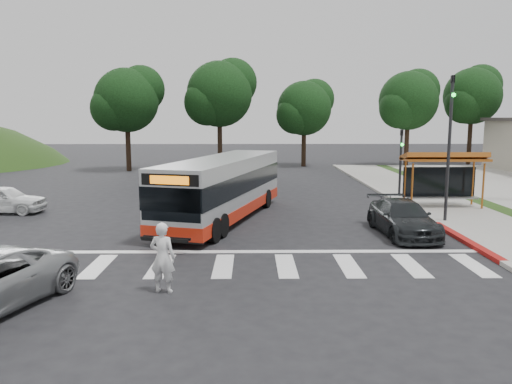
{
  "coord_description": "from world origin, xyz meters",
  "views": [
    {
      "loc": [
        0.88,
        -20.38,
        4.68
      ],
      "look_at": [
        1.09,
        0.28,
        1.6
      ],
      "focal_mm": 35.0,
      "sensor_mm": 36.0,
      "label": 1
    }
  ],
  "objects": [
    {
      "name": "sidewalk_east",
      "position": [
        11.0,
        8.0,
        0.06
      ],
      "size": [
        4.0,
        40.0,
        0.12
      ],
      "primitive_type": "cube",
      "color": "gray",
      "rests_on": "ground"
    },
    {
      "name": "tree_ne_a",
      "position": [
        16.08,
        28.06,
        6.39
      ],
      "size": [
        6.16,
        5.74,
        9.3
      ],
      "color": "black",
      "rests_on": "parking_lot"
    },
    {
      "name": "traffic_signal_ne_short",
      "position": [
        9.6,
        8.49,
        2.48
      ],
      "size": [
        0.18,
        0.37,
        4.0
      ],
      "color": "black",
      "rests_on": "ground"
    },
    {
      "name": "west_car_white",
      "position": [
        -11.39,
        4.07,
        0.69
      ],
      "size": [
        4.14,
        1.84,
        1.38
      ],
      "primitive_type": "imported",
      "rotation": [
        0.0,
        0.0,
        1.52
      ],
      "color": "silver",
      "rests_on": "ground"
    },
    {
      "name": "curb_east",
      "position": [
        9.0,
        8.0,
        0.07
      ],
      "size": [
        0.3,
        40.0,
        0.15
      ],
      "primitive_type": "cube",
      "color": "#9E9991",
      "rests_on": "ground"
    },
    {
      "name": "curb_east_red",
      "position": [
        9.0,
        -2.0,
        0.08
      ],
      "size": [
        0.32,
        6.0,
        0.15
      ],
      "primitive_type": "cube",
      "color": "maroon",
      "rests_on": "ground"
    },
    {
      "name": "tree_ne_b",
      "position": [
        23.08,
        30.06,
        6.92
      ],
      "size": [
        6.16,
        5.74,
        10.02
      ],
      "color": "black",
      "rests_on": "ground"
    },
    {
      "name": "crosswalk_ladder",
      "position": [
        0.0,
        -5.0,
        0.01
      ],
      "size": [
        18.0,
        2.6,
        0.01
      ],
      "primitive_type": "cube",
      "color": "silver",
      "rests_on": "ground"
    },
    {
      "name": "pedestrian",
      "position": [
        -1.5,
        -7.36,
        0.96
      ],
      "size": [
        0.79,
        0.6,
        1.93
      ],
      "primitive_type": "imported",
      "rotation": [
        0.0,
        0.0,
        2.92
      ],
      "color": "white",
      "rests_on": "ground"
    },
    {
      "name": "bus_shelter",
      "position": [
        10.8,
        5.1,
        2.35
      ],
      "size": [
        4.2,
        1.6,
        2.86
      ],
      "color": "#A5551B",
      "rests_on": "sidewalk_east"
    },
    {
      "name": "tree_north_b",
      "position": [
        6.07,
        28.06,
        5.66
      ],
      "size": [
        5.72,
        5.33,
        8.43
      ],
      "color": "black",
      "rests_on": "ground"
    },
    {
      "name": "dark_sedan",
      "position": [
        6.99,
        -0.74,
        0.69
      ],
      "size": [
        2.18,
        4.83,
        1.38
      ],
      "primitive_type": "imported",
      "rotation": [
        0.0,
        0.0,
        0.05
      ],
      "color": "black",
      "rests_on": "ground"
    },
    {
      "name": "traffic_signal_ne_tall",
      "position": [
        9.6,
        1.49,
        3.88
      ],
      "size": [
        0.18,
        0.37,
        6.5
      ],
      "color": "black",
      "rests_on": "ground"
    },
    {
      "name": "tree_north_a",
      "position": [
        -1.92,
        26.07,
        6.92
      ],
      "size": [
        6.6,
        6.15,
        10.17
      ],
      "color": "black",
      "rests_on": "ground"
    },
    {
      "name": "ground",
      "position": [
        0.0,
        0.0,
        0.0
      ],
      "size": [
        140.0,
        140.0,
        0.0
      ],
      "primitive_type": "plane",
      "color": "black",
      "rests_on": "ground"
    },
    {
      "name": "transit_bus",
      "position": [
        -0.4,
        2.36,
        1.43
      ],
      "size": [
        5.47,
        11.32,
        2.87
      ],
      "primitive_type": null,
      "rotation": [
        0.0,
        0.0,
        -0.29
      ],
      "color": "#A8AAAD",
      "rests_on": "ground"
    },
    {
      "name": "tree_north_c",
      "position": [
        -9.92,
        24.06,
        6.29
      ],
      "size": [
        6.16,
        5.74,
        9.3
      ],
      "color": "black",
      "rests_on": "ground"
    }
  ]
}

